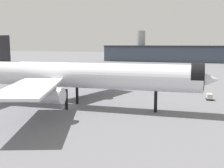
{
  "coord_description": "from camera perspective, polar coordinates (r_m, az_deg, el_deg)",
  "views": [
    {
      "loc": [
        35.69,
        -60.13,
        15.95
      ],
      "look_at": [
        11.49,
        1.69,
        6.28
      ],
      "focal_mm": 44.32,
      "sensor_mm": 36.0,
      "label": 1
    }
  ],
  "objects": [
    {
      "name": "ground",
      "position": [
        71.72,
        -9.11,
        -4.67
      ],
      "size": [
        900.0,
        900.0,
        0.0
      ],
      "primitive_type": "plane",
      "color": "slate"
    },
    {
      "name": "airliner_near_gate",
      "position": [
        69.56,
        -6.49,
        1.69
      ],
      "size": [
        65.41,
        59.44,
        18.21
      ],
      "rotation": [
        0.0,
        0.0,
        0.09
      ],
      "color": "silver",
      "rests_on": "ground"
    },
    {
      "name": "baggage_cart_trailing",
      "position": [
        83.91,
        19.46,
        -2.47
      ],
      "size": [
        2.23,
        2.61,
        1.82
      ],
      "rotation": [
        0.0,
        0.0,
        1.73
      ],
      "color": "black",
      "rests_on": "ground"
    },
    {
      "name": "terminal_building",
      "position": [
        253.8,
        19.5,
        5.9
      ],
      "size": [
        190.11,
        35.08,
        27.92
      ],
      "rotation": [
        0.0,
        0.0,
        0.06
      ],
      "color": "#3D4756",
      "rests_on": "ground"
    }
  ]
}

